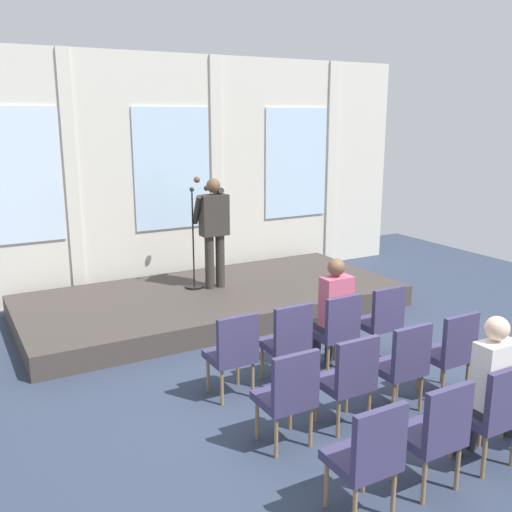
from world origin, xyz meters
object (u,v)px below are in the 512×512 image
(chair_r2_c0, at_px, (368,453))
(chair_r2_c1, at_px, (435,430))
(chair_r0_c2, at_px, (337,328))
(chair_r1_c3, at_px, (451,349))
(chair_r1_c0, at_px, (289,393))
(chair_r2_c2, at_px, (494,409))
(chair_r0_c0, at_px, (233,350))
(audience_r0_c2, at_px, (333,308))
(mic_stand, at_px, (194,267))
(chair_r0_c1, at_px, (288,338))
(chair_r1_c2, at_px, (403,362))
(audience_r2_c2, at_px, (488,383))
(chair_r0_c3, at_px, (382,318))
(speaker, at_px, (214,225))
(chair_r1_c1, at_px, (349,376))

(chair_r2_c0, relative_size, chair_r2_c1, 1.00)
(chair_r0_c2, height_order, chair_r1_c3, same)
(chair_r1_c0, bearing_deg, chair_r2_c1, -58.25)
(chair_r1_c3, xyz_separation_m, chair_r2_c2, (-0.67, -1.08, 0.00))
(chair_r0_c0, relative_size, chair_r2_c1, 1.00)
(chair_r2_c2, bearing_deg, audience_r0_c2, 90.00)
(mic_stand, relative_size, chair_r0_c1, 1.65)
(chair_r0_c0, distance_m, chair_r2_c1, 2.25)
(audience_r0_c2, distance_m, chair_r1_c2, 1.18)
(chair_r2_c1, bearing_deg, audience_r0_c2, 73.39)
(chair_r2_c2, relative_size, audience_r2_c2, 0.71)
(chair_r0_c3, xyz_separation_m, chair_r1_c2, (-0.67, -1.08, 0.00))
(chair_r0_c1, distance_m, chair_r1_c3, 1.71)
(chair_r0_c1, xyz_separation_m, chair_r0_c3, (1.33, 0.00, 0.00))
(chair_r2_c2, bearing_deg, chair_r1_c2, 90.00)
(chair_r2_c0, bearing_deg, chair_r2_c1, 0.00)
(speaker, distance_m, chair_r2_c1, 5.06)
(chair_r0_c3, xyz_separation_m, audience_r2_c2, (-0.67, -2.07, 0.20))
(chair_r1_c3, relative_size, chair_r2_c0, 1.00)
(chair_r0_c2, distance_m, chair_r1_c3, 1.27)
(chair_r1_c0, height_order, audience_r2_c2, audience_r2_c2)
(chair_r0_c0, height_order, chair_r0_c2, same)
(chair_r2_c1, distance_m, chair_r2_c2, 0.67)
(chair_r0_c1, height_order, chair_r2_c1, same)
(chair_r0_c1, relative_size, audience_r2_c2, 0.71)
(chair_r1_c1, xyz_separation_m, chair_r2_c2, (0.67, -1.08, 0.00))
(speaker, distance_m, chair_r1_c2, 3.98)
(chair_r1_c1, xyz_separation_m, chair_r2_c1, (0.00, -1.08, 0.00))
(mic_stand, xyz_separation_m, chair_r0_c2, (0.51, -2.95, -0.11))
(audience_r0_c2, height_order, chair_r1_c3, audience_r0_c2)
(audience_r0_c2, xyz_separation_m, chair_r1_c0, (-1.33, -1.16, -0.21))
(speaker, xyz_separation_m, chair_r0_c3, (0.89, -2.83, -0.75))
(chair_r2_c1, bearing_deg, chair_r0_c0, 107.19)
(chair_r0_c3, xyz_separation_m, chair_r1_c1, (-1.33, -1.08, 0.00))
(chair_r0_c0, relative_size, chair_r2_c0, 1.00)
(chair_r0_c1, distance_m, chair_r1_c0, 1.27)
(chair_r0_c1, bearing_deg, chair_r0_c3, 0.00)
(speaker, xyz_separation_m, chair_r2_c0, (-1.11, -4.98, -0.75))
(chair_r1_c1, bearing_deg, audience_r0_c2, 60.06)
(chair_r1_c0, relative_size, chair_r1_c1, 1.00)
(chair_r0_c3, bearing_deg, audience_r2_c2, -107.82)
(chair_r0_c2, bearing_deg, chair_r2_c1, -107.19)
(mic_stand, bearing_deg, chair_r0_c2, -80.22)
(chair_r0_c1, bearing_deg, audience_r2_c2, -72.18)
(chair_r2_c0, relative_size, audience_r2_c2, 0.71)
(mic_stand, bearing_deg, chair_r1_c0, -101.55)
(speaker, relative_size, chair_r2_c1, 1.79)
(chair_r0_c2, distance_m, chair_r2_c2, 2.15)
(mic_stand, xyz_separation_m, audience_r2_c2, (0.51, -5.02, 0.09))
(chair_r0_c1, bearing_deg, chair_r2_c1, -90.00)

